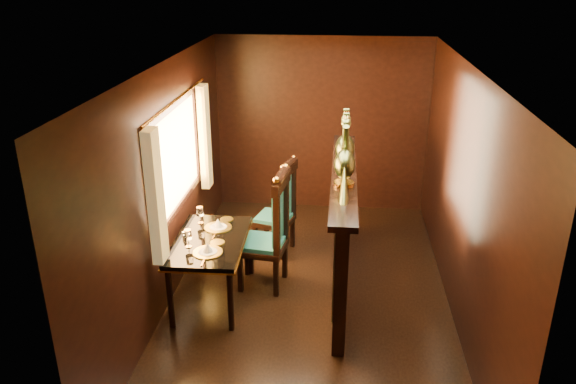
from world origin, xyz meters
name	(u,v)px	position (x,y,z in m)	size (l,w,h in m)	color
ground	(310,296)	(0.00, 0.00, 0.00)	(5.00, 5.00, 0.00)	black
room_shell	(304,159)	(-0.09, 0.02, 1.58)	(3.04, 5.04, 2.52)	black
partition	(341,227)	(0.32, 0.30, 0.71)	(0.26, 2.70, 1.36)	black
dining_table	(210,245)	(-1.05, -0.15, 0.65)	(0.77, 1.24, 0.92)	black
chair_left	(274,227)	(-0.41, 0.19, 0.73)	(0.57, 0.59, 1.40)	black
chair_right	(283,205)	(-0.40, 0.99, 0.65)	(0.55, 0.57, 1.25)	black
peacock_left	(345,152)	(0.33, -0.09, 1.71)	(0.22, 0.58, 0.69)	#1B5335
peacock_right	(345,137)	(0.33, 0.42, 1.71)	(0.22, 0.58, 0.69)	#1B5335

